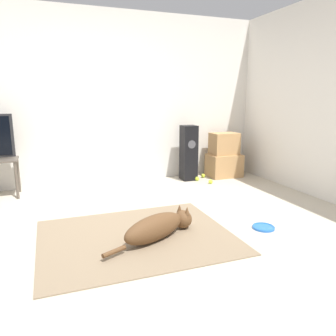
# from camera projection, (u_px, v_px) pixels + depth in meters

# --- Properties ---
(ground_plane) EXTENTS (12.00, 12.00, 0.00)m
(ground_plane) POSITION_uv_depth(u_px,v_px,m) (133.00, 233.00, 3.19)
(ground_plane) COLOR #BCB29E
(wall_back) EXTENTS (8.00, 0.06, 2.55)m
(wall_back) POSITION_uv_depth(u_px,v_px,m) (96.00, 99.00, 4.85)
(wall_back) COLOR silver
(wall_back) RESTS_ON ground_plane
(area_rug) EXTENTS (1.78, 1.45, 0.01)m
(area_rug) POSITION_uv_depth(u_px,v_px,m) (136.00, 237.00, 3.11)
(area_rug) COLOR #847056
(area_rug) RESTS_ON ground_plane
(dog) EXTENTS (0.97, 0.53, 0.24)m
(dog) POSITION_uv_depth(u_px,v_px,m) (159.00, 226.00, 3.04)
(dog) COLOR brown
(dog) RESTS_ON area_rug
(frisbee) EXTENTS (0.22, 0.22, 0.03)m
(frisbee) POSITION_uv_depth(u_px,v_px,m) (263.00, 227.00, 3.31)
(frisbee) COLOR blue
(frisbee) RESTS_ON ground_plane
(cardboard_box_lower) EXTENTS (0.53, 0.39, 0.37)m
(cardboard_box_lower) POSITION_uv_depth(u_px,v_px,m) (224.00, 165.00, 5.46)
(cardboard_box_lower) COLOR tan
(cardboard_box_lower) RESTS_ON ground_plane
(cardboard_box_upper) EXTENTS (0.43, 0.31, 0.36)m
(cardboard_box_upper) POSITION_uv_depth(u_px,v_px,m) (224.00, 144.00, 5.39)
(cardboard_box_upper) COLOR tan
(cardboard_box_upper) RESTS_ON cardboard_box_lower
(floor_speaker) EXTENTS (0.23, 0.23, 0.87)m
(floor_speaker) POSITION_uv_depth(u_px,v_px,m) (189.00, 153.00, 5.19)
(floor_speaker) COLOR black
(floor_speaker) RESTS_ON ground_plane
(tennis_ball_by_boxes) EXTENTS (0.07, 0.07, 0.07)m
(tennis_ball_by_boxes) POSITION_uv_depth(u_px,v_px,m) (211.00, 182.00, 5.02)
(tennis_ball_by_boxes) COLOR #C6E033
(tennis_ball_by_boxes) RESTS_ON ground_plane
(tennis_ball_near_speaker) EXTENTS (0.07, 0.07, 0.07)m
(tennis_ball_near_speaker) POSITION_uv_depth(u_px,v_px,m) (197.00, 179.00, 5.20)
(tennis_ball_near_speaker) COLOR #C6E033
(tennis_ball_near_speaker) RESTS_ON ground_plane
(tennis_ball_loose_on_carpet) EXTENTS (0.07, 0.07, 0.07)m
(tennis_ball_loose_on_carpet) POSITION_uv_depth(u_px,v_px,m) (203.00, 176.00, 5.40)
(tennis_ball_loose_on_carpet) COLOR #C6E033
(tennis_ball_loose_on_carpet) RESTS_ON ground_plane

